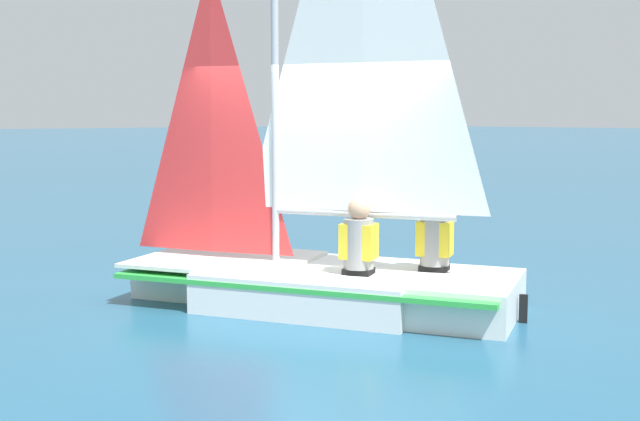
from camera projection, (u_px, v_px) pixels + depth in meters
name	position (u px, v px, depth m)	size (l,w,h in m)	color
ground_plane	(320.00, 305.00, 8.41)	(260.00, 260.00, 0.00)	#235675
sailboat_main	(322.00, 236.00, 8.32)	(3.39, 4.26, 5.64)	white
sailor_helm	(359.00, 252.00, 8.00)	(0.41, 0.42, 1.16)	black
sailor_crew	(435.00, 248.00, 8.18)	(0.41, 0.42, 1.16)	black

